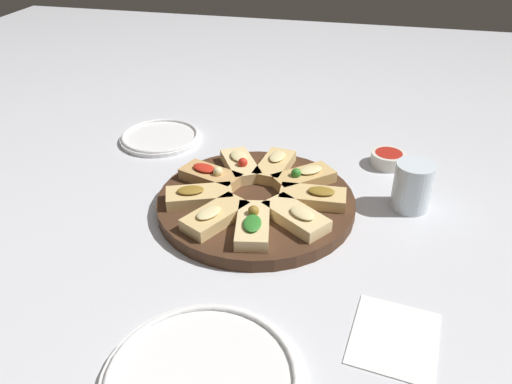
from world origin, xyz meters
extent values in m
plane|color=silver|center=(0.00, 0.00, 0.00)|extent=(3.00, 3.00, 0.00)
cylinder|color=#422819|center=(0.00, 0.00, 0.01)|extent=(0.37, 0.37, 0.02)
cube|color=tan|center=(0.03, 0.10, 0.04)|extent=(0.09, 0.13, 0.02)
ellipsoid|color=red|center=(0.04, 0.11, 0.05)|extent=(0.04, 0.06, 0.01)
sphere|color=beige|center=(0.03, 0.08, 0.05)|extent=(0.02, 0.02, 0.02)
cube|color=#DBB775|center=(-0.04, 0.10, 0.04)|extent=(0.10, 0.13, 0.02)
ellipsoid|color=olive|center=(-0.05, 0.11, 0.05)|extent=(0.05, 0.06, 0.01)
cube|color=#DBB775|center=(-0.09, 0.05, 0.04)|extent=(0.13, 0.11, 0.02)
ellipsoid|color=beige|center=(-0.11, 0.06, 0.05)|extent=(0.06, 0.05, 0.01)
cube|color=#E5C689|center=(-0.10, -0.02, 0.04)|extent=(0.13, 0.08, 0.02)
ellipsoid|color=#2D7A28|center=(-0.12, -0.02, 0.05)|extent=(0.05, 0.04, 0.01)
sphere|color=olive|center=(-0.09, -0.02, 0.05)|extent=(0.02, 0.02, 0.02)
cube|color=#E5C689|center=(-0.06, -0.09, 0.04)|extent=(0.12, 0.13, 0.02)
ellipsoid|color=beige|center=(-0.07, -0.10, 0.05)|extent=(0.05, 0.06, 0.01)
cube|color=#DBB775|center=(0.01, -0.11, 0.04)|extent=(0.06, 0.12, 0.02)
ellipsoid|color=olive|center=(0.01, -0.12, 0.05)|extent=(0.03, 0.05, 0.01)
cube|color=tan|center=(0.07, -0.08, 0.04)|extent=(0.12, 0.13, 0.02)
ellipsoid|color=beige|center=(0.08, -0.09, 0.05)|extent=(0.06, 0.06, 0.01)
sphere|color=#2D7A28|center=(0.06, -0.07, 0.05)|extent=(0.02, 0.02, 0.02)
cube|color=#DBB775|center=(0.11, -0.01, 0.04)|extent=(0.13, 0.07, 0.02)
ellipsoid|color=beige|center=(0.12, -0.02, 0.05)|extent=(0.05, 0.04, 0.01)
cube|color=#E5C689|center=(0.09, 0.05, 0.04)|extent=(0.13, 0.11, 0.02)
ellipsoid|color=beige|center=(0.10, 0.06, 0.05)|extent=(0.06, 0.05, 0.01)
sphere|color=red|center=(0.08, 0.05, 0.05)|extent=(0.02, 0.02, 0.02)
cylinder|color=white|center=(-0.40, -0.03, 0.01)|extent=(0.25, 0.25, 0.01)
torus|color=white|center=(-0.40, -0.03, 0.01)|extent=(0.24, 0.24, 0.01)
cylinder|color=white|center=(0.23, 0.29, 0.01)|extent=(0.19, 0.19, 0.01)
torus|color=white|center=(0.23, 0.29, 0.01)|extent=(0.18, 0.18, 0.01)
cylinder|color=silver|center=(0.07, -0.28, 0.05)|extent=(0.07, 0.07, 0.09)
cube|color=white|center=(-0.27, -0.26, 0.00)|extent=(0.15, 0.13, 0.00)
cylinder|color=silver|center=(0.23, -0.24, 0.02)|extent=(0.08, 0.08, 0.03)
cylinder|color=#B22319|center=(0.23, -0.24, 0.03)|extent=(0.06, 0.06, 0.01)
camera|label=1|loc=(-0.77, -0.18, 0.53)|focal=35.00mm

